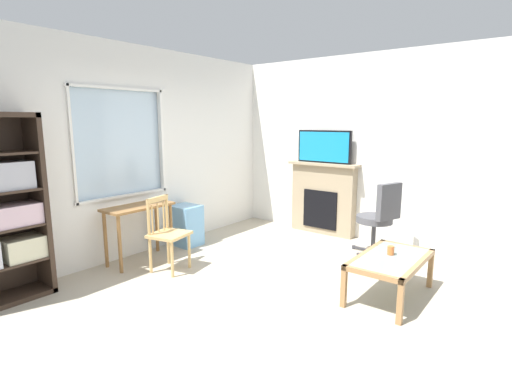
% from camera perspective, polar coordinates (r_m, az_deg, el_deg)
% --- Properties ---
extents(ground, '(5.90, 5.68, 0.02)m').
position_cam_1_polar(ground, '(4.20, 3.31, -15.05)').
color(ground, '#B2A893').
extents(wall_back_with_window, '(4.90, 0.15, 2.77)m').
position_cam_1_polar(wall_back_with_window, '(5.51, -16.89, 5.50)').
color(wall_back_with_window, white).
rests_on(wall_back_with_window, ground).
extents(wall_right, '(0.12, 4.88, 2.77)m').
position_cam_1_polar(wall_right, '(6.05, 17.19, 6.02)').
color(wall_right, white).
rests_on(wall_right, ground).
extents(desk_under_window, '(0.88, 0.40, 0.74)m').
position_cam_1_polar(desk_under_window, '(5.18, -16.84, -3.44)').
color(desk_under_window, olive).
rests_on(desk_under_window, ground).
extents(wooden_chair, '(0.50, 0.48, 0.90)m').
position_cam_1_polar(wooden_chair, '(4.82, -12.94, -5.89)').
color(wooden_chair, tan).
rests_on(wooden_chair, ground).
extents(plastic_drawer_unit, '(0.35, 0.40, 0.59)m').
position_cam_1_polar(plastic_drawer_unit, '(5.79, -10.21, -4.81)').
color(plastic_drawer_unit, '#72ADDB').
rests_on(plastic_drawer_unit, ground).
extents(fireplace, '(0.26, 1.16, 1.14)m').
position_cam_1_polar(fireplace, '(6.33, 9.80, -0.88)').
color(fireplace, tan).
rests_on(fireplace, ground).
extents(tv, '(0.06, 0.90, 0.51)m').
position_cam_1_polar(tv, '(6.21, 9.95, 6.57)').
color(tv, black).
rests_on(tv, fireplace).
extents(office_chair, '(0.58, 0.62, 1.00)m').
position_cam_1_polar(office_chair, '(5.46, 17.69, -3.24)').
color(office_chair, '#4C4C51').
rests_on(office_chair, ground).
extents(coffee_table, '(1.06, 0.59, 0.43)m').
position_cam_1_polar(coffee_table, '(4.26, 19.14, -9.75)').
color(coffee_table, '#8C9E99').
rests_on(coffee_table, ground).
extents(sippy_cup, '(0.07, 0.07, 0.09)m').
position_cam_1_polar(sippy_cup, '(4.30, 19.16, -8.09)').
color(sippy_cup, orange).
rests_on(sippy_cup, coffee_table).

